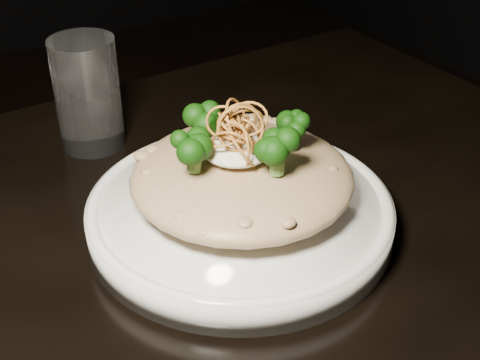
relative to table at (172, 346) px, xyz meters
The scene contains 7 objects.
table is the anchor object (origin of this frame).
plate 0.14m from the table, 17.70° to the left, with size 0.29×0.29×0.03m, color white.
risotto 0.17m from the table, 19.72° to the left, with size 0.21×0.21×0.05m, color brown.
broccoli 0.22m from the table, 19.19° to the left, with size 0.14×0.14×0.05m, color black, non-canonical shape.
cheese 0.20m from the table, 20.78° to the left, with size 0.06×0.06×0.02m, color white.
shallots 0.22m from the table, 19.08° to the left, with size 0.06×0.06×0.04m, color brown, non-canonical shape.
drinking_glass 0.30m from the table, 81.25° to the left, with size 0.07×0.07×0.13m, color white.
Camera 1 is at (-0.19, -0.41, 1.15)m, focal length 50.00 mm.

